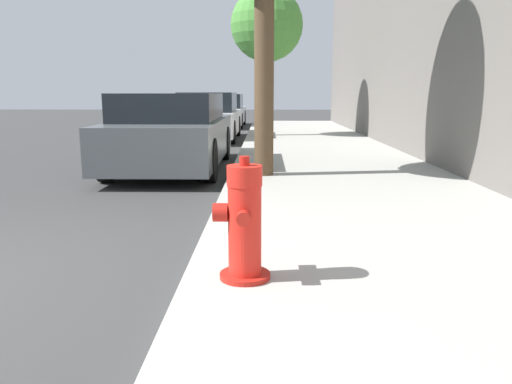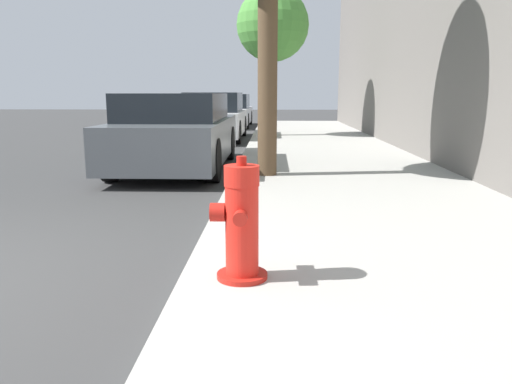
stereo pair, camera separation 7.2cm
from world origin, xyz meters
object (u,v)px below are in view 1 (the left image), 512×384
fire_hydrant (244,224)px  parked_car_far (222,111)px  parked_car_near (173,132)px  parked_car_mid (209,117)px  street_tree_far (267,26)px

fire_hydrant → parked_car_far: size_ratio=0.18×
parked_car_near → parked_car_mid: parked_car_mid is taller
fire_hydrant → parked_car_far: (-1.69, 17.91, 0.13)m
parked_car_near → parked_car_mid: (0.00, 5.99, -0.01)m
parked_car_mid → street_tree_far: street_tree_far is taller
parked_car_near → fire_hydrant: bearing=-75.1°
parked_car_mid → street_tree_far: size_ratio=0.99×
parked_car_far → fire_hydrant: bearing=-84.6°
fire_hydrant → street_tree_far: street_tree_far is taller
parked_car_mid → parked_car_far: size_ratio=0.93×
parked_car_near → parked_car_far: 12.01m
parked_car_mid → parked_car_far: 6.02m
parked_car_far → street_tree_far: 6.80m
parked_car_far → street_tree_far: bearing=-72.8°
parked_car_mid → parked_car_far: parked_car_mid is taller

